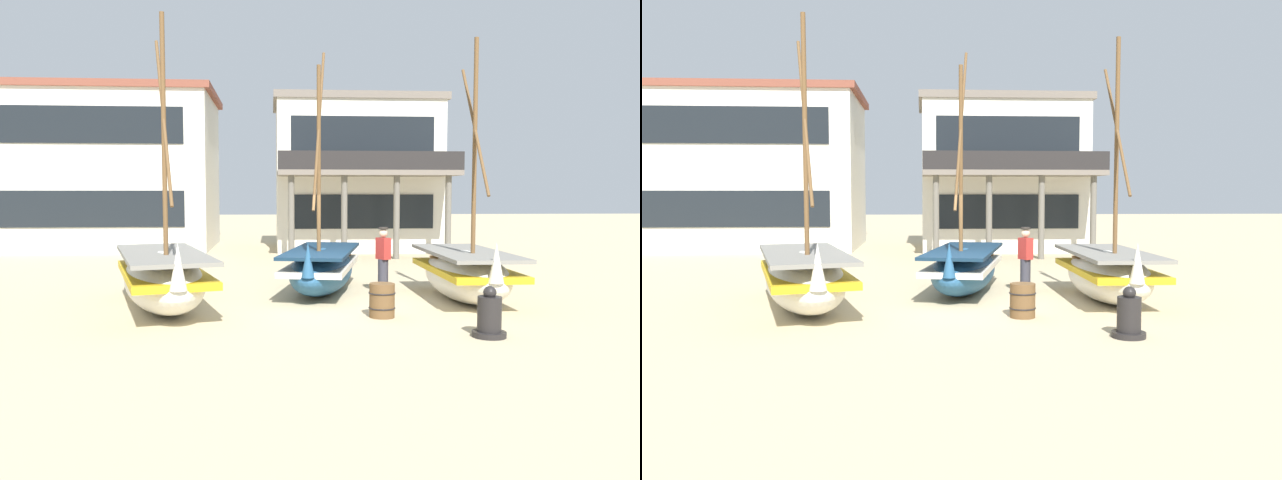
% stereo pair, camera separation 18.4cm
% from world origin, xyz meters
% --- Properties ---
extents(ground_plane, '(120.00, 120.00, 0.00)m').
position_xyz_m(ground_plane, '(0.00, 0.00, 0.00)').
color(ground_plane, tan).
extents(fishing_boat_near_left, '(2.49, 4.84, 6.10)m').
position_xyz_m(fishing_boat_near_left, '(0.10, 1.70, 0.63)').
color(fishing_boat_near_left, '#23517A').
rests_on(fishing_boat_near_left, ground).
extents(fishing_boat_centre_large, '(2.97, 5.24, 6.21)m').
position_xyz_m(fishing_boat_centre_large, '(-3.54, -0.39, 0.70)').
color(fishing_boat_centre_large, silver).
rests_on(fishing_boat_centre_large, ground).
extents(fishing_boat_far_right, '(1.69, 4.42, 6.00)m').
position_xyz_m(fishing_boat_far_right, '(3.40, 0.25, 0.66)').
color(fishing_boat_far_right, silver).
rests_on(fishing_boat_far_right, ground).
extents(fisherman_by_hull, '(0.36, 0.42, 1.68)m').
position_xyz_m(fisherman_by_hull, '(1.63, 1.36, 0.83)').
color(fisherman_by_hull, '#33333D').
rests_on(fisherman_by_hull, ground).
extents(capstan_winch, '(0.60, 0.60, 0.91)m').
position_xyz_m(capstan_winch, '(2.66, -3.53, 0.36)').
color(capstan_winch, black).
rests_on(capstan_winch, ground).
extents(wooden_barrel, '(0.56, 0.56, 0.70)m').
position_xyz_m(wooden_barrel, '(1.07, -1.62, 0.35)').
color(wooden_barrel, brown).
rests_on(wooden_barrel, ground).
extents(harbor_building_main, '(7.35, 7.73, 6.73)m').
position_xyz_m(harbor_building_main, '(2.60, 14.22, 3.37)').
color(harbor_building_main, silver).
rests_on(harbor_building_main, ground).
extents(harbor_building_annex, '(11.28, 7.14, 7.16)m').
position_xyz_m(harbor_building_annex, '(-9.33, 15.69, 3.59)').
color(harbor_building_annex, silver).
rests_on(harbor_building_annex, ground).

